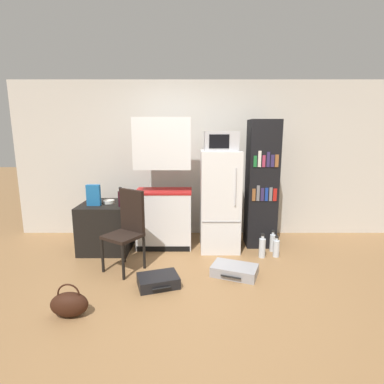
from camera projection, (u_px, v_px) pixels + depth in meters
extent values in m
plane|color=olive|center=(197.00, 291.00, 3.33)|extent=(24.00, 24.00, 0.00)
cube|color=beige|center=(207.00, 160.00, 5.04)|extent=(6.40, 0.10, 2.55)
cube|color=black|center=(107.00, 226.00, 4.48)|extent=(0.71, 0.73, 0.70)
cube|color=white|center=(165.00, 219.00, 4.58)|extent=(0.82, 0.49, 0.85)
cube|color=#B21E1E|center=(164.00, 191.00, 4.49)|extent=(0.84, 0.50, 0.03)
cube|color=white|center=(163.00, 143.00, 4.35)|extent=(0.82, 0.41, 0.73)
cube|color=black|center=(164.00, 249.00, 4.41)|extent=(0.79, 0.01, 0.08)
cube|color=white|center=(220.00, 200.00, 4.45)|extent=(0.56, 0.63, 1.47)
cube|color=gray|center=(222.00, 222.00, 4.18)|extent=(0.54, 0.01, 0.01)
cylinder|color=silver|center=(236.00, 187.00, 4.07)|extent=(0.02, 0.02, 0.52)
cube|color=#B7B7BC|center=(221.00, 141.00, 4.27)|extent=(0.47, 0.44, 0.27)
cube|color=black|center=(220.00, 141.00, 4.05)|extent=(0.27, 0.01, 0.19)
cube|color=black|center=(262.00, 184.00, 4.52)|extent=(0.44, 0.39, 1.91)
cube|color=brown|center=(254.00, 195.00, 4.35)|extent=(0.05, 0.01, 0.18)
cube|color=slate|center=(259.00, 193.00, 4.35)|extent=(0.04, 0.01, 0.23)
cube|color=#332856|center=(263.00, 195.00, 4.35)|extent=(0.05, 0.01, 0.19)
cube|color=#193899|center=(267.00, 194.00, 4.35)|extent=(0.04, 0.01, 0.19)
cube|color=slate|center=(271.00, 194.00, 4.35)|extent=(0.04, 0.01, 0.20)
cube|color=red|center=(275.00, 195.00, 4.35)|extent=(0.05, 0.01, 0.18)
cube|color=#1E7033|center=(256.00, 161.00, 4.26)|extent=(0.05, 0.01, 0.16)
cube|color=silver|center=(260.00, 159.00, 4.25)|extent=(0.04, 0.01, 0.23)
cube|color=#A33351|center=(264.00, 161.00, 4.26)|extent=(0.04, 0.01, 0.17)
cube|color=#332856|center=(269.00, 160.00, 4.25)|extent=(0.04, 0.01, 0.22)
cube|color=#332856|center=(273.00, 161.00, 4.25)|extent=(0.05, 0.01, 0.17)
cube|color=brown|center=(277.00, 161.00, 4.25)|extent=(0.05, 0.01, 0.18)
cylinder|color=white|center=(124.00, 195.00, 4.65)|extent=(0.07, 0.07, 0.14)
cylinder|color=white|center=(124.00, 190.00, 4.63)|extent=(0.03, 0.03, 0.03)
cylinder|color=black|center=(124.00, 189.00, 4.63)|extent=(0.04, 0.04, 0.01)
cylinder|color=black|center=(121.00, 199.00, 4.20)|extent=(0.07, 0.07, 0.21)
cylinder|color=black|center=(121.00, 190.00, 4.18)|extent=(0.03, 0.03, 0.04)
cylinder|color=black|center=(120.00, 188.00, 4.17)|extent=(0.04, 0.04, 0.02)
cylinder|color=#AD1914|center=(90.00, 198.00, 4.50)|extent=(0.07, 0.07, 0.13)
cylinder|color=#AD1914|center=(90.00, 193.00, 4.48)|extent=(0.03, 0.03, 0.02)
cylinder|color=black|center=(90.00, 192.00, 4.48)|extent=(0.04, 0.04, 0.01)
cylinder|color=#1E6028|center=(121.00, 198.00, 4.30)|extent=(0.08, 0.08, 0.20)
cylinder|color=#1E6028|center=(121.00, 190.00, 4.28)|extent=(0.04, 0.04, 0.04)
cylinder|color=black|center=(121.00, 188.00, 4.27)|extent=(0.04, 0.04, 0.02)
cylinder|color=silver|center=(109.00, 202.00, 4.41)|extent=(0.16, 0.16, 0.04)
cube|color=#1E66A8|center=(94.00, 195.00, 4.25)|extent=(0.19, 0.07, 0.30)
cylinder|color=black|center=(103.00, 256.00, 3.74)|extent=(0.04, 0.04, 0.44)
cylinder|color=black|center=(124.00, 262.00, 3.54)|extent=(0.04, 0.04, 0.44)
cylinder|color=black|center=(124.00, 246.00, 4.04)|extent=(0.04, 0.04, 0.44)
cylinder|color=black|center=(145.00, 252.00, 3.84)|extent=(0.04, 0.04, 0.44)
cube|color=black|center=(123.00, 236.00, 3.74)|extent=(0.55, 0.55, 0.04)
cube|color=black|center=(133.00, 210.00, 3.83)|extent=(0.34, 0.25, 0.54)
cube|color=black|center=(159.00, 281.00, 3.42)|extent=(0.53, 0.44, 0.13)
cylinder|color=black|center=(162.00, 288.00, 3.25)|extent=(0.20, 0.08, 0.02)
cube|color=#99999E|center=(235.00, 270.00, 3.68)|extent=(0.62, 0.51, 0.13)
cylinder|color=black|center=(231.00, 277.00, 3.51)|extent=(0.23, 0.11, 0.02)
ellipsoid|color=#33190F|center=(70.00, 304.00, 2.85)|extent=(0.36, 0.20, 0.24)
torus|color=#33190F|center=(69.00, 294.00, 2.83)|extent=(0.21, 0.02, 0.21)
cylinder|color=silver|center=(263.00, 248.00, 4.20)|extent=(0.09, 0.09, 0.27)
cylinder|color=silver|center=(263.00, 237.00, 4.17)|extent=(0.04, 0.04, 0.05)
cylinder|color=black|center=(263.00, 235.00, 4.16)|extent=(0.05, 0.05, 0.03)
cylinder|color=silver|center=(277.00, 249.00, 4.22)|extent=(0.09, 0.09, 0.24)
cylinder|color=silver|center=(277.00, 239.00, 4.20)|extent=(0.04, 0.04, 0.04)
cylinder|color=black|center=(277.00, 237.00, 4.19)|extent=(0.05, 0.05, 0.02)
cylinder|color=silver|center=(273.00, 243.00, 4.42)|extent=(0.08, 0.08, 0.25)
cylinder|color=silver|center=(273.00, 233.00, 4.39)|extent=(0.04, 0.04, 0.05)
cylinder|color=black|center=(274.00, 231.00, 4.38)|extent=(0.04, 0.04, 0.03)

